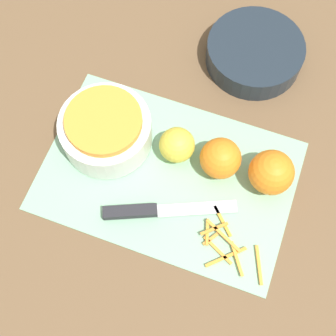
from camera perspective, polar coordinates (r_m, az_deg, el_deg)
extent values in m
plane|color=brown|center=(0.82, 0.00, -0.96)|extent=(4.00, 4.00, 0.00)
cube|color=#84B793|center=(0.82, 0.00, -0.89)|extent=(0.43, 0.29, 0.01)
cylinder|color=silver|center=(0.82, -7.55, 4.51)|extent=(0.16, 0.16, 0.06)
cylinder|color=orange|center=(0.79, -7.86, 5.67)|extent=(0.13, 0.13, 0.02)
cylinder|color=#1E2833|center=(0.93, 10.50, 13.64)|extent=(0.18, 0.18, 0.05)
cube|color=#232328|center=(0.79, -4.63, -5.33)|extent=(0.09, 0.05, 0.02)
cube|color=silver|center=(0.79, 3.58, -4.96)|extent=(0.13, 0.07, 0.00)
sphere|color=orange|center=(0.79, 12.48, -0.53)|extent=(0.08, 0.08, 0.08)
sphere|color=orange|center=(0.79, 6.42, 1.18)|extent=(0.07, 0.07, 0.07)
sphere|color=gold|center=(0.80, 0.87, 2.89)|extent=(0.06, 0.06, 0.06)
cube|color=orange|center=(0.78, 11.03, -11.52)|extent=(0.03, 0.06, 0.00)
cube|color=orange|center=(0.78, 7.08, -10.71)|extent=(0.06, 0.05, 0.00)
cube|color=#F59A36|center=(0.78, 8.40, -10.88)|extent=(0.04, 0.05, 0.00)
cube|color=orange|center=(0.78, 4.82, -7.78)|extent=(0.02, 0.04, 0.00)
cube|color=orange|center=(0.78, 5.66, -7.37)|extent=(0.04, 0.04, 0.00)
cube|color=orange|center=(0.79, 6.66, -6.44)|extent=(0.04, 0.04, 0.00)
cube|color=orange|center=(0.78, 6.08, -9.93)|extent=(0.06, 0.03, 0.00)
cube|color=orange|center=(0.78, 6.73, -8.16)|extent=(0.07, 0.04, 0.00)
cube|color=orange|center=(0.78, 5.19, -8.63)|extent=(0.02, 0.03, 0.00)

